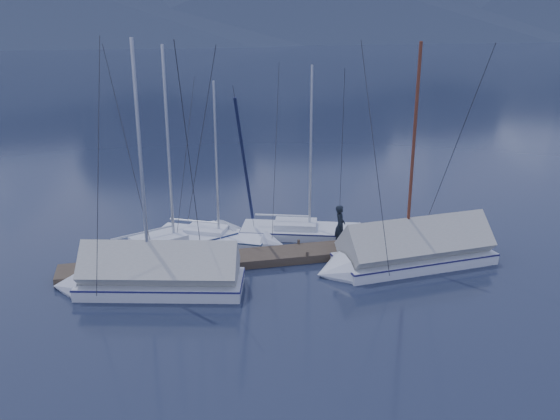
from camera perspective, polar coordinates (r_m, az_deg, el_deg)
The scene contains 9 objects.
ground at distance 23.41m, azimuth 1.12°, elevation -6.62°, with size 1000.00×1000.00×0.00m, color black.
dock at distance 25.15m, azimuth -0.00°, elevation -4.53°, with size 18.00×1.50×0.54m.
mooring_posts at distance 24.95m, azimuth -1.12°, elevation -4.12°, with size 15.12×1.52×0.35m.
sailboat_open_left at distance 26.85m, azimuth -9.19°, elevation -3.12°, with size 7.47×4.84×9.62m.
sailboat_open_mid at distance 27.04m, azimuth -5.05°, elevation -2.85°, with size 6.11×4.28×7.95m.
sailboat_open_right at distance 27.74m, azimuth 3.78°, elevation -2.24°, with size 6.75×3.83×8.61m.
sailboat_covered_near at distance 24.89m, azimuth 11.69°, elevation -4.22°, with size 7.83×3.31×9.93m.
sailboat_covered_far at distance 22.85m, azimuth -12.79°, elevation -6.40°, with size 7.49×3.85×10.07m.
person at distance 25.52m, azimuth 5.80°, elevation -1.52°, with size 0.67×0.44×1.83m, color black.
Camera 1 is at (-5.28, -20.57, 9.87)m, focal length 38.00 mm.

